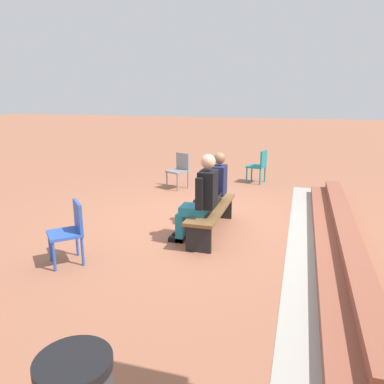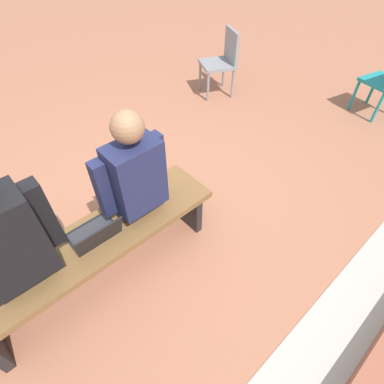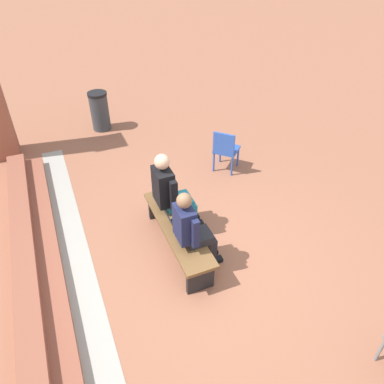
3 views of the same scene
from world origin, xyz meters
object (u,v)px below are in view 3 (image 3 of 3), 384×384
(litter_bin, at_px, (100,111))
(person_adult, at_px, (171,191))
(bench, at_px, (178,231))
(person_student, at_px, (192,228))
(plastic_chair_by_pillar, at_px, (225,148))
(laptop, at_px, (177,224))

(litter_bin, bearing_deg, person_adult, -175.33)
(bench, relative_size, person_adult, 1.31)
(person_student, relative_size, plastic_chair_by_pillar, 1.53)
(laptop, xyz_separation_m, litter_bin, (4.22, 0.23, -0.07))
(laptop, bearing_deg, plastic_chair_by_pillar, -44.26)
(person_adult, relative_size, laptop, 4.30)
(bench, distance_m, plastic_chair_by_pillar, 2.24)
(person_student, distance_m, laptop, 0.41)
(person_adult, bearing_deg, bench, 170.96)
(person_adult, relative_size, litter_bin, 1.60)
(bench, distance_m, litter_bin, 4.22)
(litter_bin, bearing_deg, person_student, -176.22)
(person_student, distance_m, plastic_chair_by_pillar, 2.48)
(person_student, xyz_separation_m, person_adult, (0.81, -0.01, 0.04))
(person_adult, bearing_deg, laptop, 169.68)
(person_adult, height_order, litter_bin, person_adult)
(plastic_chair_by_pillar, distance_m, litter_bin, 3.17)
(bench, height_order, person_student, person_student)
(bench, bearing_deg, person_student, -170.24)
(person_adult, xyz_separation_m, laptop, (-0.45, 0.08, -0.23))
(person_student, bearing_deg, litter_bin, 3.78)
(plastic_chair_by_pillar, bearing_deg, person_adult, 128.03)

